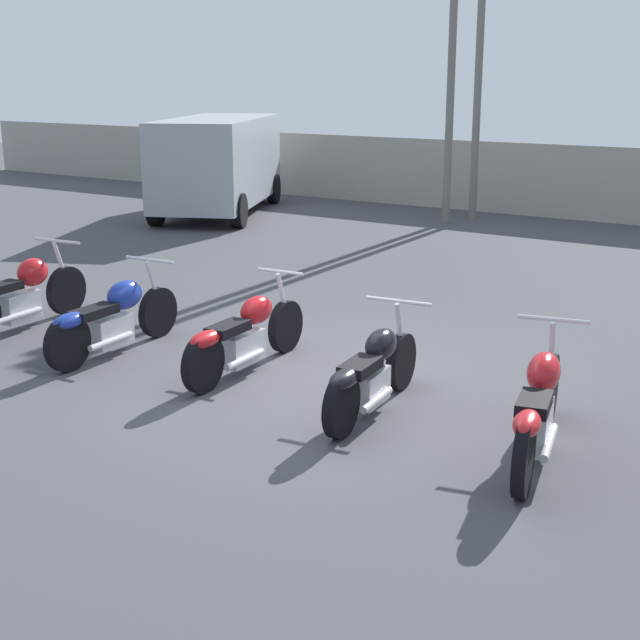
{
  "coord_description": "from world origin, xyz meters",
  "views": [
    {
      "loc": [
        4.66,
        -7.02,
        2.98
      ],
      "look_at": [
        0.0,
        0.03,
        0.65
      ],
      "focal_mm": 50.0,
      "sensor_mm": 36.0,
      "label": 1
    }
  ],
  "objects_px": {
    "light_pole_right": "(453,32)",
    "motorcycle_slot_4": "(539,408)",
    "motorcycle_slot_0": "(22,295)",
    "motorcycle_slot_2": "(244,336)",
    "motorcycle_slot_1": "(113,318)",
    "parked_van": "(218,161)",
    "light_pole_left": "(481,15)",
    "motorcycle_slot_3": "(372,373)"
  },
  "relations": [
    {
      "from": "motorcycle_slot_2",
      "to": "parked_van",
      "type": "relative_size",
      "value": 0.41
    },
    {
      "from": "parked_van",
      "to": "motorcycle_slot_0",
      "type": "bearing_deg",
      "value": -90.18
    },
    {
      "from": "parked_van",
      "to": "motorcycle_slot_4",
      "type": "bearing_deg",
      "value": -64.8
    },
    {
      "from": "light_pole_left",
      "to": "motorcycle_slot_2",
      "type": "bearing_deg",
      "value": -78.13
    },
    {
      "from": "motorcycle_slot_1",
      "to": "parked_van",
      "type": "bearing_deg",
      "value": 119.12
    },
    {
      "from": "light_pole_left",
      "to": "parked_van",
      "type": "xyz_separation_m",
      "value": [
        -4.97,
        -2.45,
        -3.0
      ]
    },
    {
      "from": "motorcycle_slot_4",
      "to": "motorcycle_slot_1",
      "type": "bearing_deg",
      "value": 166.27
    },
    {
      "from": "light_pole_left",
      "to": "motorcycle_slot_1",
      "type": "distance_m",
      "value": 11.72
    },
    {
      "from": "motorcycle_slot_1",
      "to": "motorcycle_slot_3",
      "type": "xyz_separation_m",
      "value": [
        3.28,
        0.01,
        -0.02
      ]
    },
    {
      "from": "motorcycle_slot_3",
      "to": "parked_van",
      "type": "distance_m",
      "value": 12.43
    },
    {
      "from": "motorcycle_slot_2",
      "to": "motorcycle_slot_3",
      "type": "height_order",
      "value": "motorcycle_slot_2"
    },
    {
      "from": "motorcycle_slot_4",
      "to": "parked_van",
      "type": "bearing_deg",
      "value": 127.47
    },
    {
      "from": "light_pole_right",
      "to": "motorcycle_slot_0",
      "type": "distance_m",
      "value": 10.69
    },
    {
      "from": "light_pole_right",
      "to": "parked_van",
      "type": "distance_m",
      "value": 5.67
    },
    {
      "from": "motorcycle_slot_1",
      "to": "motorcycle_slot_3",
      "type": "distance_m",
      "value": 3.28
    },
    {
      "from": "motorcycle_slot_0",
      "to": "motorcycle_slot_1",
      "type": "relative_size",
      "value": 1.01
    },
    {
      "from": "motorcycle_slot_2",
      "to": "motorcycle_slot_3",
      "type": "xyz_separation_m",
      "value": [
        1.68,
        -0.28,
        -0.01
      ]
    },
    {
      "from": "motorcycle_slot_1",
      "to": "parked_van",
      "type": "distance_m",
      "value": 10.34
    },
    {
      "from": "light_pole_right",
      "to": "motorcycle_slot_3",
      "type": "xyz_separation_m",
      "value": [
        4.16,
        -10.22,
        -3.41
      ]
    },
    {
      "from": "motorcycle_slot_2",
      "to": "parked_van",
      "type": "xyz_separation_m",
      "value": [
        -7.24,
        8.33,
        0.77
      ]
    },
    {
      "from": "light_pole_right",
      "to": "motorcycle_slot_2",
      "type": "distance_m",
      "value": 10.79
    },
    {
      "from": "motorcycle_slot_0",
      "to": "motorcycle_slot_2",
      "type": "height_order",
      "value": "motorcycle_slot_0"
    },
    {
      "from": "motorcycle_slot_1",
      "to": "motorcycle_slot_0",
      "type": "bearing_deg",
      "value": 171.91
    },
    {
      "from": "light_pole_left",
      "to": "motorcycle_slot_4",
      "type": "height_order",
      "value": "light_pole_left"
    },
    {
      "from": "light_pole_right",
      "to": "light_pole_left",
      "type": "bearing_deg",
      "value": 75.73
    },
    {
      "from": "light_pole_left",
      "to": "motorcycle_slot_0",
      "type": "xyz_separation_m",
      "value": [
        -1.0,
        -10.97,
        -3.73
      ]
    },
    {
      "from": "motorcycle_slot_0",
      "to": "motorcycle_slot_1",
      "type": "distance_m",
      "value": 1.67
    },
    {
      "from": "motorcycle_slot_3",
      "to": "parked_van",
      "type": "bearing_deg",
      "value": 129.35
    },
    {
      "from": "light_pole_left",
      "to": "motorcycle_slot_1",
      "type": "xyz_separation_m",
      "value": [
        0.67,
        -11.08,
        -3.75
      ]
    },
    {
      "from": "motorcycle_slot_1",
      "to": "motorcycle_slot_2",
      "type": "relative_size",
      "value": 0.97
    },
    {
      "from": "light_pole_left",
      "to": "motorcycle_slot_3",
      "type": "distance_m",
      "value": 12.34
    },
    {
      "from": "motorcycle_slot_0",
      "to": "motorcycle_slot_4",
      "type": "height_order",
      "value": "motorcycle_slot_0"
    },
    {
      "from": "motorcycle_slot_3",
      "to": "light_pole_left",
      "type": "bearing_deg",
      "value": 102.99
    },
    {
      "from": "light_pole_right",
      "to": "motorcycle_slot_2",
      "type": "bearing_deg",
      "value": -75.98
    },
    {
      "from": "light_pole_left",
      "to": "motorcycle_slot_1",
      "type": "relative_size",
      "value": 3.4
    },
    {
      "from": "light_pole_right",
      "to": "motorcycle_slot_1",
      "type": "height_order",
      "value": "light_pole_right"
    },
    {
      "from": "light_pole_left",
      "to": "motorcycle_slot_2",
      "type": "xyz_separation_m",
      "value": [
        2.27,
        -10.78,
        -3.76
      ]
    },
    {
      "from": "motorcycle_slot_0",
      "to": "motorcycle_slot_4",
      "type": "relative_size",
      "value": 0.95
    },
    {
      "from": "motorcycle_slot_0",
      "to": "parked_van",
      "type": "bearing_deg",
      "value": 109.12
    },
    {
      "from": "motorcycle_slot_1",
      "to": "parked_van",
      "type": "xyz_separation_m",
      "value": [
        -5.64,
        8.63,
        0.75
      ]
    },
    {
      "from": "light_pole_right",
      "to": "motorcycle_slot_4",
      "type": "height_order",
      "value": "light_pole_right"
    },
    {
      "from": "motorcycle_slot_1",
      "to": "motorcycle_slot_2",
      "type": "distance_m",
      "value": 1.62
    }
  ]
}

